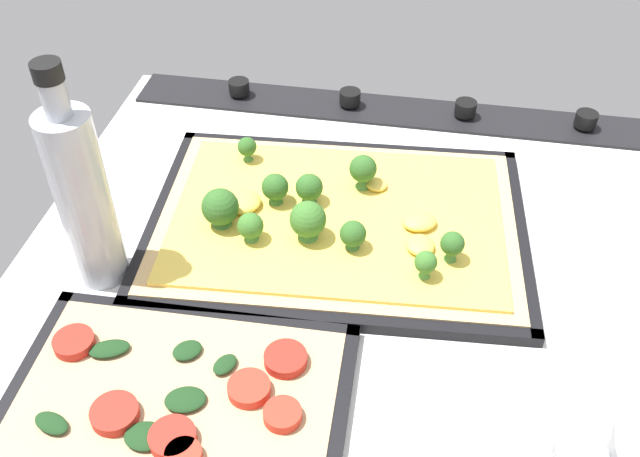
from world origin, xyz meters
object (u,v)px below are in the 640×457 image
baking_tray_front (337,226)px  veggie_pizza_back (175,411)px  oil_bottle (83,196)px  baking_tray_back (174,413)px  broccoli_pizza (331,218)px

baking_tray_front → veggie_pizza_back: veggie_pizza_back is taller
baking_tray_front → oil_bottle: size_ratio=1.77×
baking_tray_front → oil_bottle: (22.33, 10.80, 9.76)cm
baking_tray_front → baking_tray_back: 27.64cm
broccoli_pizza → baking_tray_back: size_ratio=1.35×
baking_tray_back → veggie_pizza_back: veggie_pizza_back is taller
baking_tray_front → oil_bottle: oil_bottle is taller
baking_tray_front → baking_tray_back: (9.87, 25.82, 0.02)cm
broccoli_pizza → baking_tray_front: bearing=-154.8°
baking_tray_front → broccoli_pizza: size_ratio=1.06×
baking_tray_front → baking_tray_back: same height
broccoli_pizza → oil_bottle: size_ratio=1.66×
baking_tray_back → broccoli_pizza: bearing=-109.9°
veggie_pizza_back → baking_tray_back: bearing=-44.1°
broccoli_pizza → baking_tray_back: bearing=70.1°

